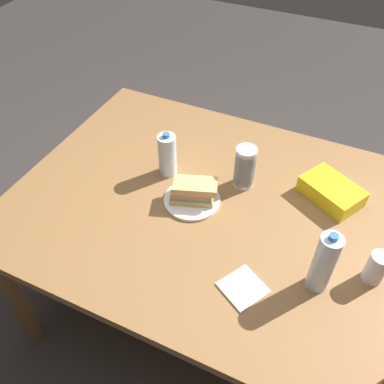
{
  "coord_description": "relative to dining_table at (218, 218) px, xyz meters",
  "views": [
    {
      "loc": [
        0.37,
        -1.04,
        1.93
      ],
      "look_at": [
        -0.1,
        -0.02,
        0.82
      ],
      "focal_mm": 38.09,
      "sensor_mm": 36.0,
      "label": 1
    }
  ],
  "objects": [
    {
      "name": "water_bottle_tall",
      "position": [
        0.43,
        -0.2,
        0.2
      ],
      "size": [
        0.07,
        0.07,
        0.25
      ],
      "color": "silver",
      "rests_on": "dining_table"
    },
    {
      "name": "paper_plate",
      "position": [
        -0.1,
        -0.02,
        0.09
      ],
      "size": [
        0.22,
        0.22,
        0.01
      ],
      "primitive_type": "cylinder",
      "color": "white",
      "rests_on": "dining_table"
    },
    {
      "name": "dining_table",
      "position": [
        0.0,
        0.0,
        0.0
      ],
      "size": [
        1.63,
        1.19,
        0.77
      ],
      "color": "olive",
      "rests_on": "ground_plane"
    },
    {
      "name": "chip_bag",
      "position": [
        0.39,
        0.23,
        0.11
      ],
      "size": [
        0.27,
        0.24,
        0.07
      ],
      "primitive_type": "cube",
      "rotation": [
        0.0,
        0.0,
        2.63
      ],
      "color": "yellow",
      "rests_on": "dining_table"
    },
    {
      "name": "soda_can_silver",
      "position": [
        0.59,
        -0.1,
        0.14
      ],
      "size": [
        0.07,
        0.07,
        0.12
      ],
      "primitive_type": "cylinder",
      "color": "silver",
      "rests_on": "dining_table"
    },
    {
      "name": "sandwich",
      "position": [
        -0.1,
        -0.02,
        0.13
      ],
      "size": [
        0.2,
        0.15,
        0.08
      ],
      "color": "#DBB26B",
      "rests_on": "paper_plate"
    },
    {
      "name": "water_bottle_spare",
      "position": [
        -0.27,
        0.09,
        0.17
      ],
      "size": [
        0.08,
        0.08,
        0.2
      ],
      "color": "silver",
      "rests_on": "dining_table"
    },
    {
      "name": "plastic_cup_stack",
      "position": [
        0.05,
        0.15,
        0.17
      ],
      "size": [
        0.08,
        0.08,
        0.18
      ],
      "color": "silver",
      "rests_on": "dining_table"
    },
    {
      "name": "paper_napkin",
      "position": [
        0.22,
        -0.32,
        0.08
      ],
      "size": [
        0.18,
        0.18,
        0.01
      ],
      "primitive_type": "cube",
      "rotation": [
        0.0,
        0.0,
        5.76
      ],
      "color": "white",
      "rests_on": "dining_table"
    },
    {
      "name": "ground_plane",
      "position": [
        0.0,
        0.0,
        -0.69
      ],
      "size": [
        8.0,
        8.0,
        0.0
      ],
      "primitive_type": "plane",
      "color": "#383330"
    }
  ]
}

